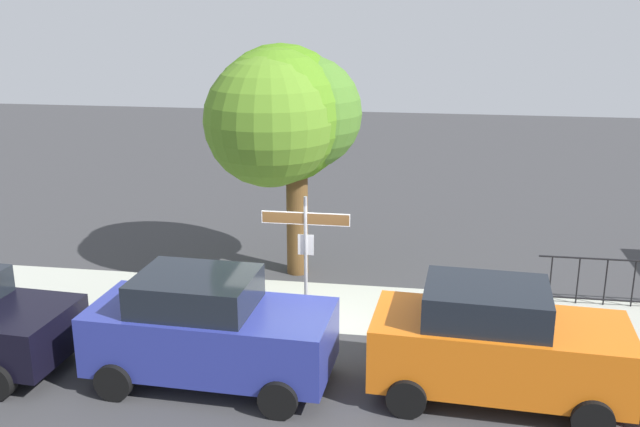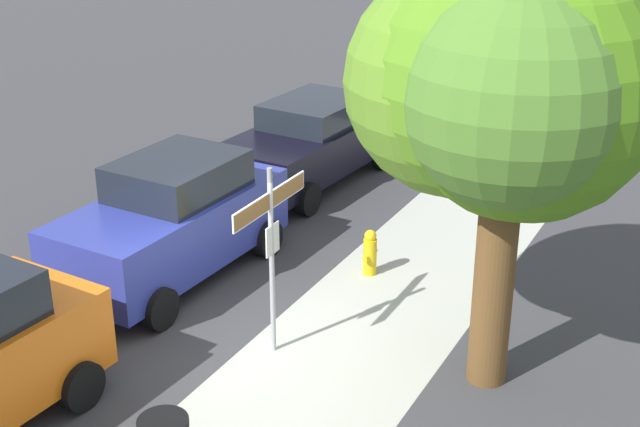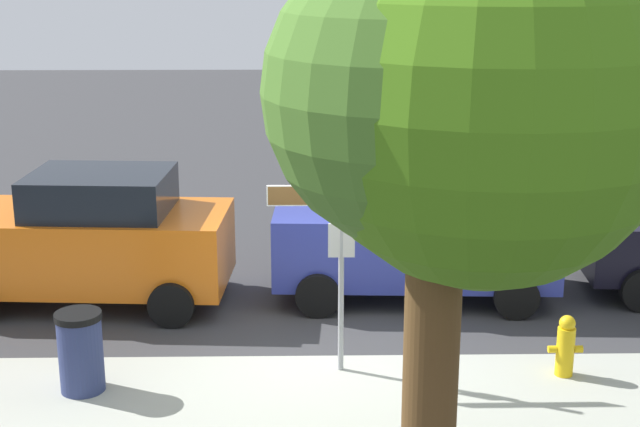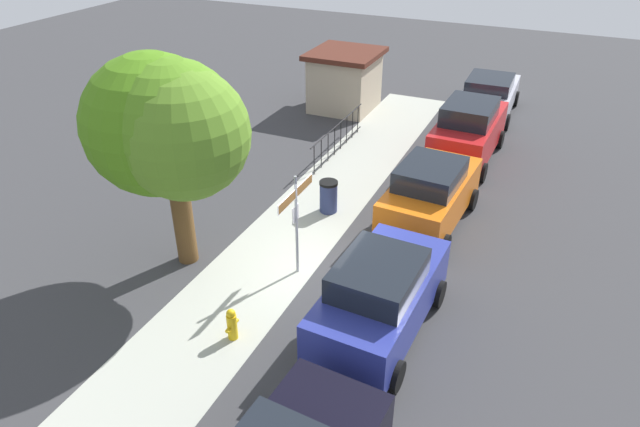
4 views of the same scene
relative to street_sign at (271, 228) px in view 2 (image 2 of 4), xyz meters
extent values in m
plane|color=#38383A|center=(0.02, -0.40, -1.85)|extent=(60.00, 60.00, 0.00)
cylinder|color=#9EA0A5|center=(0.00, 0.00, -0.50)|extent=(0.07, 0.07, 2.69)
cube|color=brown|center=(0.00, 0.00, 0.39)|extent=(1.74, 0.02, 0.22)
cube|color=white|center=(0.00, 0.00, 0.39)|extent=(1.77, 0.02, 0.25)
cube|color=silver|center=(0.00, 0.02, -0.16)|extent=(0.32, 0.02, 0.42)
cylinder|color=brown|center=(-0.70, 2.82, -0.63)|extent=(0.51, 0.51, 2.44)
sphere|color=#498018|center=(-1.07, 2.92, 2.00)|extent=(3.21, 3.21, 3.21)
sphere|color=#497929|center=(-0.52, 2.93, 2.04)|extent=(2.64, 2.64, 2.64)
sphere|color=#4F841D|center=(-1.09, 2.39, 2.03)|extent=(3.02, 3.02, 3.02)
sphere|color=#578624|center=(-1.16, 2.08, 1.96)|extent=(2.93, 2.93, 2.93)
cube|color=black|center=(-5.98, -2.68, -1.09)|extent=(4.51, 2.11, 0.87)
cube|color=black|center=(-6.25, -2.67, -0.40)|extent=(2.21, 1.74, 0.50)
cylinder|color=black|center=(-4.43, -1.87, -1.53)|extent=(0.65, 0.26, 0.64)
cylinder|color=black|center=(-4.55, -3.69, -1.53)|extent=(0.65, 0.26, 0.64)
cylinder|color=black|center=(-7.42, -1.67, -1.53)|extent=(0.65, 0.26, 0.64)
cylinder|color=black|center=(-7.54, -3.50, -1.53)|extent=(0.65, 0.26, 0.64)
cube|color=navy|center=(-1.18, -2.58, -1.00)|extent=(4.19, 1.96, 1.05)
cube|color=black|center=(-1.43, -2.57, -0.19)|extent=(2.04, 1.66, 0.58)
cylinder|color=black|center=(0.25, -1.75, -1.53)|extent=(0.65, 0.25, 0.64)
cylinder|color=black|center=(0.17, -3.53, -1.53)|extent=(0.65, 0.25, 0.64)
cylinder|color=black|center=(-2.54, -1.62, -1.53)|extent=(0.65, 0.25, 0.64)
cylinder|color=black|center=(-2.62, -3.41, -1.53)|extent=(0.65, 0.25, 0.64)
cylinder|color=black|center=(2.28, -1.41, -1.53)|extent=(0.65, 0.26, 0.64)
cylinder|color=yellow|center=(-2.73, 0.20, -1.54)|extent=(0.22, 0.22, 0.62)
sphere|color=yellow|center=(-2.73, 0.20, -1.17)|extent=(0.20, 0.20, 0.20)
cylinder|color=yellow|center=(-2.89, 0.20, -1.51)|extent=(0.10, 0.09, 0.09)
cylinder|color=yellow|center=(-2.57, 0.20, -1.51)|extent=(0.10, 0.09, 0.09)
cylinder|color=black|center=(3.07, 0.50, -0.91)|extent=(0.55, 0.55, 0.08)
camera|label=1|loc=(2.38, -13.40, 4.50)|focal=40.60mm
camera|label=2|loc=(8.97, 5.47, 4.67)|focal=49.28mm
camera|label=3|loc=(0.44, 10.42, 3.14)|focal=51.47mm
camera|label=4|loc=(-10.24, -5.27, 6.70)|focal=31.66mm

